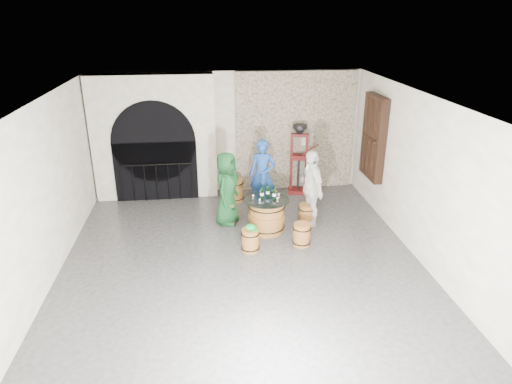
{
  "coord_description": "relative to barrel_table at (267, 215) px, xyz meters",
  "views": [
    {
      "loc": [
        -0.64,
        -7.78,
        4.66
      ],
      "look_at": [
        0.4,
        1.11,
        1.05
      ],
      "focal_mm": 32.0,
      "sensor_mm": 36.0,
      "label": 1
    }
  ],
  "objects": [
    {
      "name": "person_green",
      "position": [
        -0.85,
        0.54,
        0.48
      ],
      "size": [
        0.82,
        0.98,
        1.71
      ],
      "primitive_type": "imported",
      "rotation": [
        0.0,
        0.0,
        1.18
      ],
      "color": "#113D1C",
      "rests_on": "ground"
    },
    {
      "name": "arched_opening",
      "position": [
        -2.57,
        2.39,
        1.2
      ],
      "size": [
        3.1,
        0.6,
        3.19
      ],
      "color": "silver",
      "rests_on": "ground"
    },
    {
      "name": "ground",
      "position": [
        -0.67,
        -1.35,
        -0.38
      ],
      "size": [
        8.0,
        8.0,
        0.0
      ],
      "primitive_type": "plane",
      "color": "#2E2E31",
      "rests_on": "ground"
    },
    {
      "name": "green_cap",
      "position": [
        -0.46,
        -0.87,
        0.16
      ],
      "size": [
        0.26,
        0.21,
        0.12
      ],
      "color": "#0D8F2F",
      "rests_on": "barrel_stool_near_left"
    },
    {
      "name": "tasting_glass_e",
      "position": [
        0.21,
        -0.14,
        0.44
      ],
      "size": [
        0.05,
        0.05,
        0.1
      ],
      "primitive_type": null,
      "color": "#A75D20",
      "rests_on": "barrel_table"
    },
    {
      "name": "tasting_glass_f",
      "position": [
        -0.3,
        0.07,
        0.44
      ],
      "size": [
        0.05,
        0.05,
        0.1
      ],
      "primitive_type": null,
      "color": "#A75D20",
      "rests_on": "barrel_table"
    },
    {
      "name": "wine_bottle_right",
      "position": [
        0.04,
        0.16,
        0.52
      ],
      "size": [
        0.08,
        0.08,
        0.32
      ],
      "color": "black",
      "rests_on": "barrel_table"
    },
    {
      "name": "side_barrel",
      "position": [
        -0.59,
        1.79,
        -0.07
      ],
      "size": [
        0.47,
        0.47,
        0.63
      ],
      "rotation": [
        0.0,
        0.0,
        0.19
      ],
      "color": "olive",
      "rests_on": "ground"
    },
    {
      "name": "stone_facing_panel",
      "position": [
        1.13,
        2.59,
        1.22
      ],
      "size": [
        3.2,
        0.12,
        3.18
      ],
      "primitive_type": "cube",
      "color": "#A19580",
      "rests_on": "ground"
    },
    {
      "name": "person_white",
      "position": [
        1.04,
        0.24,
        0.51
      ],
      "size": [
        0.63,
        1.11,
        1.78
      ],
      "primitive_type": "imported",
      "rotation": [
        0.0,
        0.0,
        -1.37
      ],
      "color": "silver",
      "rests_on": "ground"
    },
    {
      "name": "wall_front",
      "position": [
        -0.67,
        -5.35,
        1.22
      ],
      "size": [
        8.0,
        0.0,
        8.0
      ],
      "primitive_type": "plane",
      "rotation": [
        -1.57,
        0.0,
        0.0
      ],
      "color": "silver",
      "rests_on": "ground"
    },
    {
      "name": "barrel_stool_right",
      "position": [
        0.96,
        0.23,
        -0.14
      ],
      "size": [
        0.38,
        0.38,
        0.49
      ],
      "color": "olive",
      "rests_on": "ground"
    },
    {
      "name": "person_blue",
      "position": [
        0.07,
        1.26,
        0.5
      ],
      "size": [
        0.75,
        0.61,
        1.77
      ],
      "primitive_type": "imported",
      "rotation": [
        0.0,
        0.0,
        -0.34
      ],
      "color": "#1A4092",
      "rests_on": "ground"
    },
    {
      "name": "ceiling",
      "position": [
        -0.67,
        -1.35,
        2.82
      ],
      "size": [
        8.0,
        8.0,
        0.0
      ],
      "primitive_type": "plane",
      "rotation": [
        3.14,
        0.0,
        0.0
      ],
      "color": "beige",
      "rests_on": "wall_back"
    },
    {
      "name": "tasting_glass_a",
      "position": [
        -0.18,
        -0.18,
        0.44
      ],
      "size": [
        0.05,
        0.05,
        0.1
      ],
      "primitive_type": null,
      "color": "#A75D20",
      "rests_on": "barrel_table"
    },
    {
      "name": "corking_press",
      "position": [
        1.16,
        2.19,
        0.71
      ],
      "size": [
        0.79,
        0.51,
        1.88
      ],
      "rotation": [
        0.0,
        0.0,
        -0.19
      ],
      "color": "#530F0D",
      "rests_on": "ground"
    },
    {
      "name": "barrel_stool_far",
      "position": [
        0.05,
        0.99,
        -0.14
      ],
      "size": [
        0.38,
        0.38,
        0.49
      ],
      "color": "olive",
      "rests_on": "ground"
    },
    {
      "name": "barrel_table",
      "position": [
        0.0,
        0.0,
        0.0
      ],
      "size": [
        0.99,
        0.99,
        0.77
      ],
      "color": "olive",
      "rests_on": "ground"
    },
    {
      "name": "wine_bottle_left",
      "position": [
        -0.1,
        0.07,
        0.52
      ],
      "size": [
        0.08,
        0.08,
        0.32
      ],
      "color": "black",
      "rests_on": "barrel_table"
    },
    {
      "name": "wall_right",
      "position": [
        2.83,
        -1.35,
        1.22
      ],
      "size": [
        0.0,
        8.0,
        8.0
      ],
      "primitive_type": "plane",
      "rotation": [
        1.57,
        0.0,
        -1.57
      ],
      "color": "silver",
      "rests_on": "ground"
    },
    {
      "name": "barrel_stool_left",
      "position": [
        -0.83,
        0.53,
        -0.14
      ],
      "size": [
        0.38,
        0.38,
        0.49
      ],
      "color": "olive",
      "rests_on": "ground"
    },
    {
      "name": "wine_bottle_center",
      "position": [
        0.17,
        0.01,
        0.52
      ],
      "size": [
        0.08,
        0.08,
        0.32
      ],
      "color": "black",
      "rests_on": "barrel_table"
    },
    {
      "name": "tasting_glass_c",
      "position": [
        -0.1,
        0.32,
        0.44
      ],
      "size": [
        0.05,
        0.05,
        0.1
      ],
      "primitive_type": null,
      "color": "#A75D20",
      "rests_on": "barrel_table"
    },
    {
      "name": "shuttered_window",
      "position": [
        2.71,
        1.05,
        1.42
      ],
      "size": [
        0.23,
        1.1,
        2.0
      ],
      "color": "black",
      "rests_on": "wall_right"
    },
    {
      "name": "tasting_glass_b",
      "position": [
        0.28,
        0.07,
        0.44
      ],
      "size": [
        0.05,
        0.05,
        0.1
      ],
      "primitive_type": null,
      "color": "#A75D20",
      "rests_on": "barrel_table"
    },
    {
      "name": "control_box",
      "position": [
        1.38,
        2.51,
        0.97
      ],
      "size": [
        0.18,
        0.1,
        0.22
      ],
      "primitive_type": "cube",
      "color": "silver",
      "rests_on": "wall_back"
    },
    {
      "name": "wall_back",
      "position": [
        -0.67,
        2.65,
        1.22
      ],
      "size": [
        8.0,
        0.0,
        8.0
      ],
      "primitive_type": "plane",
      "rotation": [
        1.57,
        0.0,
        0.0
      ],
      "color": "silver",
      "rests_on": "ground"
    },
    {
      "name": "barrel_stool_near_right",
      "position": [
        0.64,
        -0.75,
        -0.14
      ],
      "size": [
        0.38,
        0.38,
        0.49
      ],
      "color": "olive",
      "rests_on": "ground"
    },
    {
      "name": "tasting_glass_d",
      "position": [
        0.23,
        0.26,
        0.44
      ],
      "size": [
        0.05,
        0.05,
        0.1
      ],
      "primitive_type": null,
      "color": "#A75D20",
      "rests_on": "barrel_table"
    },
    {
      "name": "wall_left",
      "position": [
        -4.17,
        -1.35,
        1.22
      ],
      "size": [
        0.0,
        8.0,
        8.0
      ],
      "primitive_type": "plane",
      "rotation": [
        1.57,
        0.0,
        1.57
      ],
      "color": "silver",
      "rests_on": "ground"
    },
    {
      "name": "barrel_stool_near_left",
      "position": [
        -0.46,
        -0.87,
        -0.14
      ],
      "size": [
        0.38,
        0.38,
        0.49
      ],
      "color": "olive",
      "rests_on": "ground"
    }
  ]
}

